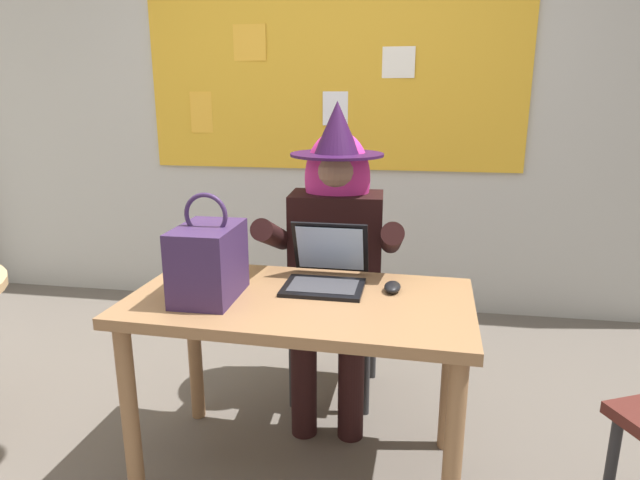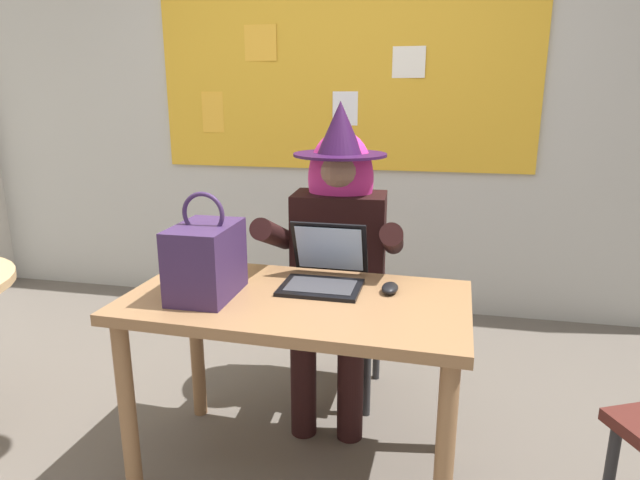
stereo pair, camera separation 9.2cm
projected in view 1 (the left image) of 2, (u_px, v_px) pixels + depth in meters
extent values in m
plane|color=#5B544C|center=(263.00, 474.00, 2.11)|extent=(24.00, 24.00, 0.00)
cube|color=#B2B2AD|center=(334.00, 99.00, 3.51)|extent=(5.36, 0.10, 2.79)
cube|color=gold|center=(332.00, 73.00, 3.41)|extent=(2.40, 0.02, 1.20)
cube|color=gold|center=(201.00, 112.00, 3.60)|extent=(0.15, 0.01, 0.27)
cube|color=white|center=(396.00, 62.00, 3.32)|extent=(0.23, 0.01, 0.18)
cube|color=gold|center=(250.00, 43.00, 3.43)|extent=(0.21, 0.01, 0.22)
cube|color=white|center=(337.00, 109.00, 3.45)|extent=(0.19, 0.02, 0.21)
cube|color=#8E6642|center=(300.00, 302.00, 1.95)|extent=(1.24, 0.70, 0.04)
cylinder|color=#8E6642|center=(130.00, 415.00, 1.90)|extent=(0.06, 0.06, 0.68)
cylinder|color=#8E6642|center=(453.00, 456.00, 1.68)|extent=(0.06, 0.06, 0.68)
cylinder|color=#8E6642|center=(195.00, 347.00, 2.40)|extent=(0.06, 0.06, 0.68)
cylinder|color=#8E6642|center=(449.00, 372.00, 2.18)|extent=(0.06, 0.06, 0.68)
cube|color=#4C1E19|center=(335.00, 306.00, 2.58)|extent=(0.43, 0.43, 0.04)
cube|color=#4C1E19|center=(342.00, 246.00, 2.70)|extent=(0.38, 0.05, 0.45)
cylinder|color=#262628|center=(366.00, 371.00, 2.45)|extent=(0.04, 0.04, 0.43)
cylinder|color=#262628|center=(293.00, 364.00, 2.51)|extent=(0.04, 0.04, 0.43)
cylinder|color=#262628|center=(373.00, 339.00, 2.78)|extent=(0.04, 0.04, 0.43)
cylinder|color=#262628|center=(308.00, 334.00, 2.84)|extent=(0.04, 0.04, 0.43)
cylinder|color=black|center=(351.00, 387.00, 2.28)|extent=(0.11, 0.11, 0.47)
cylinder|color=black|center=(304.00, 384.00, 2.31)|extent=(0.11, 0.11, 0.47)
cylinder|color=black|center=(354.00, 313.00, 2.38)|extent=(0.17, 0.43, 0.15)
cylinder|color=black|center=(309.00, 311.00, 2.40)|extent=(0.17, 0.43, 0.15)
cube|color=black|center=(336.00, 248.00, 2.53)|extent=(0.43, 0.28, 0.52)
cylinder|color=black|center=(392.00, 239.00, 2.25)|extent=(0.11, 0.47, 0.24)
cylinder|color=black|center=(273.00, 235.00, 2.31)|extent=(0.11, 0.47, 0.24)
sphere|color=#A37A60|center=(337.00, 171.00, 2.44)|extent=(0.20, 0.20, 0.20)
ellipsoid|color=#D82D8C|center=(337.00, 179.00, 2.48)|extent=(0.31, 0.23, 0.44)
cylinder|color=#2D0F38|center=(337.00, 155.00, 2.42)|extent=(0.42, 0.42, 0.01)
cone|color=#2D0F38|center=(337.00, 128.00, 2.39)|extent=(0.21, 0.21, 0.23)
cube|color=black|center=(323.00, 287.00, 2.01)|extent=(0.30, 0.23, 0.01)
cube|color=#333338|center=(323.00, 285.00, 2.01)|extent=(0.25, 0.17, 0.00)
cube|color=black|center=(330.00, 247.00, 2.13)|extent=(0.30, 0.10, 0.21)
cube|color=#99B7E0|center=(330.00, 249.00, 2.13)|extent=(0.26, 0.08, 0.19)
ellipsoid|color=black|center=(392.00, 287.00, 1.99)|extent=(0.06, 0.11, 0.03)
cube|color=#38234C|center=(208.00, 262.00, 1.91)|extent=(0.20, 0.30, 0.26)
torus|color=#38234C|center=(206.00, 215.00, 1.86)|extent=(0.16, 0.02, 0.16)
cylinder|color=#262628|center=(610.00, 474.00, 1.79)|extent=(0.04, 0.04, 0.43)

